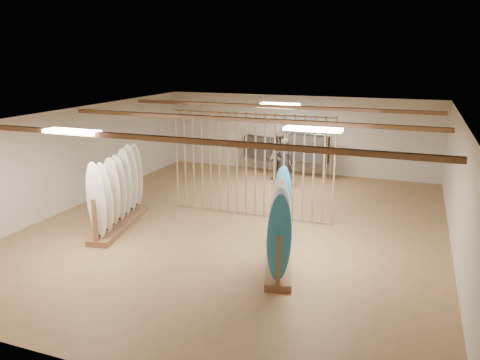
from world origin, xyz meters
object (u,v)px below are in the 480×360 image
at_px(clothing_rack_a, 259,148).
at_px(clothing_rack_b, 308,149).
at_px(rack_left, 119,202).
at_px(shopper_a, 284,159).
at_px(shopper_b, 280,154).
at_px(rack_right, 280,238).

distance_m(clothing_rack_a, clothing_rack_b, 1.87).
bearing_deg(clothing_rack_a, clothing_rack_b, 16.93).
height_order(clothing_rack_a, clothing_rack_b, clothing_rack_b).
bearing_deg(rack_left, shopper_a, 48.37).
height_order(rack_left, clothing_rack_b, rack_left).
distance_m(rack_left, shopper_b, 6.13).
height_order(rack_right, clothing_rack_b, rack_right).
bearing_deg(clothing_rack_b, rack_right, -71.70).
xyz_separation_m(clothing_rack_a, clothing_rack_b, (1.86, -0.16, 0.14)).
xyz_separation_m(shopper_a, shopper_b, (-0.30, 0.51, 0.05)).
bearing_deg(clothing_rack_b, clothing_rack_a, -174.74).
bearing_deg(rack_right, clothing_rack_a, 96.67).
relative_size(rack_left, clothing_rack_a, 1.96).
relative_size(rack_left, clothing_rack_b, 1.71).
bearing_deg(clothing_rack_b, shopper_b, -120.88).
xyz_separation_m(clothing_rack_b, shopper_b, (-0.77, -0.89, -0.08)).
relative_size(clothing_rack_b, shopper_b, 0.84).
bearing_deg(shopper_a, rack_left, 62.85).
bearing_deg(clothing_rack_a, rack_right, -46.72).
xyz_separation_m(clothing_rack_a, shopper_b, (1.08, -1.05, 0.05)).
bearing_deg(shopper_b, shopper_a, -21.70).
height_order(clothing_rack_b, shopper_a, shopper_a).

